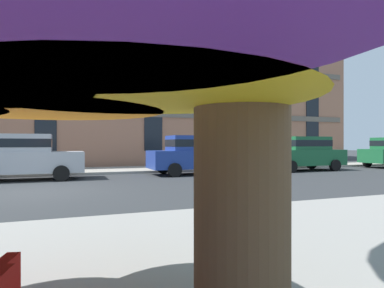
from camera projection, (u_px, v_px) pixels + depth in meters
The scene contains 6 objects.
ground_plane at pixel (31, 193), 9.72m from camera, with size 120.00×120.00×0.00m, color #2D3033.
sidewalk_far at pixel (44, 172), 16.07m from camera, with size 56.00×3.60×0.12m, color #9E998E.
apartment_building at pixel (50, 73), 23.72m from camera, with size 41.51×12.08×12.80m.
sedan_silver at pixel (22, 156), 12.96m from camera, with size 4.40×1.98×1.78m.
sedan_blue at pixel (196, 154), 15.53m from camera, with size 4.40×1.98×1.78m.
sedan_green at pixel (303, 153), 17.70m from camera, with size 4.40×1.98×1.78m.
Camera 1 is at (0.87, -10.74, 1.41)m, focal length 31.56 mm.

